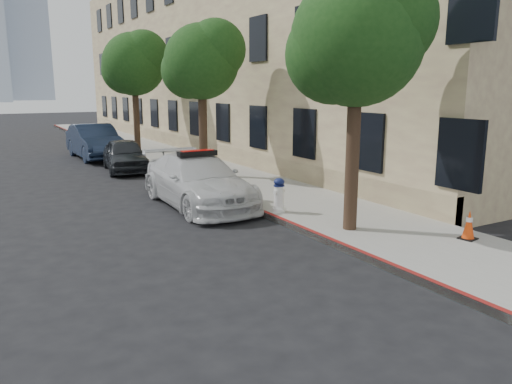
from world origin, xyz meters
The scene contains 13 objects.
ground centered at (0.00, 0.00, 0.00)m, with size 120.00×120.00×0.00m, color black.
sidewalk centered at (3.60, 10.00, 0.07)m, with size 3.20×50.00×0.15m, color gray.
curb_strip centered at (2.06, 10.00, 0.07)m, with size 0.12×50.00×0.15m, color maroon.
building centered at (9.20, 15.00, 5.00)m, with size 8.00×36.00×10.00m, color tan.
tower_right centered at (9.00, 135.00, 22.00)m, with size 14.00×14.00×44.00m, color #9EA8B7.
tree_near centered at (2.93, -2.01, 4.27)m, with size 2.92×2.82×5.62m.
tree_mid centered at (2.93, 5.99, 4.16)m, with size 2.77×2.64×5.43m.
tree_far centered at (2.93, 13.99, 4.39)m, with size 3.10×3.00×5.81m.
police_car centered at (1.10, 2.36, 0.72)m, with size 2.06×4.93×1.57m.
parked_car_mid centered at (0.95, 9.26, 0.64)m, with size 1.51×3.75×1.28m, color black.
parked_car_far centered at (0.73, 13.51, 0.79)m, with size 1.68×4.82×1.59m, color #162137.
fire_hydrant centered at (2.35, 0.10, 0.58)m, with size 0.37×0.34×0.88m.
traffic_cone centered at (4.53, -3.85, 0.46)m, with size 0.38×0.38×0.62m.
Camera 1 is at (-4.34, -10.33, 3.28)m, focal length 35.00 mm.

